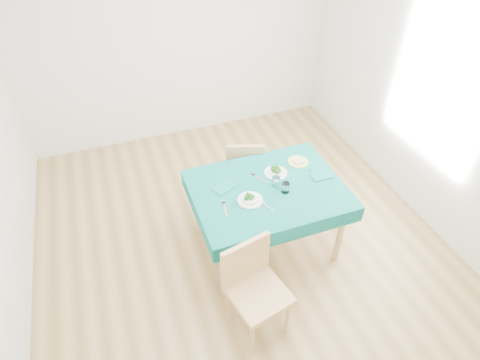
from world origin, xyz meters
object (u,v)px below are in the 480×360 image
object	(u,v)px
chair_near	(259,286)
bowl_far	(276,171)
table	(266,217)
bowl_near	(250,198)
chair_far	(245,164)
side_plate	(298,162)

from	to	relation	value
chair_near	bowl_far	xyz separation A→B (m)	(0.56, 0.98, 0.25)
table	bowl_near	bearing A→B (deg)	-155.35
chair_far	bowl_far	bearing A→B (deg)	119.16
bowl_far	side_plate	bearing A→B (deg)	16.50
chair_far	table	bearing A→B (deg)	104.95
chair_near	bowl_far	size ratio (longest dim) A/B	4.97
chair_near	bowl_near	size ratio (longest dim) A/B	4.83
side_plate	bowl_near	bearing A→B (deg)	-151.32
chair_near	bowl_near	world-z (taller)	chair_near
bowl_near	side_plate	size ratio (longest dim) A/B	1.12
bowl_far	chair_far	bearing A→B (deg)	100.13
bowl_near	chair_near	bearing A→B (deg)	-105.44
bowl_near	side_plate	distance (m)	0.73
chair_near	chair_far	world-z (taller)	chair_near
bowl_far	side_plate	xyz separation A→B (m)	(0.27, 0.08, -0.03)
chair_near	bowl_near	distance (m)	0.78
chair_far	bowl_near	size ratio (longest dim) A/B	4.36
side_plate	chair_far	bearing A→B (deg)	127.85
side_plate	chair_near	bearing A→B (deg)	-128.33
chair_near	chair_far	bearing A→B (deg)	61.18
chair_near	bowl_far	bearing A→B (deg)	47.92
bowl_near	bowl_far	bearing A→B (deg)	36.34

